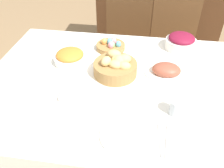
% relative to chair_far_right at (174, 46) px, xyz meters
% --- Properties ---
extents(ground_plane, '(12.00, 12.00, 0.00)m').
position_rel_chair_far_right_xyz_m(ground_plane, '(-0.42, -0.90, -0.52)').
color(ground_plane, '#937551').
extents(dining_table, '(1.52, 1.14, 0.75)m').
position_rel_chair_far_right_xyz_m(dining_table, '(-0.42, -0.90, -0.14)').
color(dining_table, silver).
rests_on(dining_table, ground).
extents(chair_far_right, '(0.45, 0.45, 0.95)m').
position_rel_chair_far_right_xyz_m(chair_far_right, '(0.00, 0.00, 0.00)').
color(chair_far_right, brown).
rests_on(chair_far_right, ground).
extents(chair_far_center, '(0.45, 0.45, 0.95)m').
position_rel_chair_far_right_xyz_m(chair_far_center, '(-0.44, 0.00, 0.00)').
color(chair_far_center, brown).
rests_on(chair_far_center, ground).
extents(sideboard, '(1.37, 0.44, 0.92)m').
position_rel_chair_far_right_xyz_m(sideboard, '(-0.14, 0.74, -0.05)').
color(sideboard, '#4C2D19').
rests_on(sideboard, ground).
extents(bread_basket, '(0.25, 0.25, 0.13)m').
position_rel_chair_far_right_xyz_m(bread_basket, '(-0.42, -0.84, 0.29)').
color(bread_basket, '#9E7542').
rests_on(bread_basket, dining_table).
extents(egg_basket, '(0.20, 0.20, 0.08)m').
position_rel_chair_far_right_xyz_m(egg_basket, '(-0.50, -0.55, 0.27)').
color(egg_basket, '#9E7542').
rests_on(egg_basket, dining_table).
extents(ham_platter, '(0.26, 0.18, 0.08)m').
position_rel_chair_far_right_xyz_m(ham_platter, '(-0.13, -0.80, 0.26)').
color(ham_platter, white).
rests_on(ham_platter, dining_table).
extents(beet_salad_bowl, '(0.21, 0.21, 0.11)m').
position_rel_chair_far_right_xyz_m(beet_salad_bowl, '(-0.02, -0.47, 0.29)').
color(beet_salad_bowl, white).
rests_on(beet_salad_bowl, dining_table).
extents(carrot_bowl, '(0.20, 0.20, 0.09)m').
position_rel_chair_far_right_xyz_m(carrot_bowl, '(-0.72, -0.76, 0.28)').
color(carrot_bowl, white).
rests_on(carrot_bowl, dining_table).
extents(dinner_plate, '(0.24, 0.24, 0.01)m').
position_rel_chair_far_right_xyz_m(dinner_plate, '(-0.31, -1.29, 0.24)').
color(dinner_plate, white).
rests_on(dinner_plate, dining_table).
extents(fork, '(0.02, 0.18, 0.00)m').
position_rel_chair_far_right_xyz_m(fork, '(-0.45, -1.29, 0.24)').
color(fork, '#B7B7BC').
rests_on(fork, dining_table).
extents(knife, '(0.02, 0.18, 0.00)m').
position_rel_chair_far_right_xyz_m(knife, '(-0.16, -1.29, 0.24)').
color(knife, '#B7B7BC').
rests_on(knife, dining_table).
extents(spoon, '(0.02, 0.18, 0.00)m').
position_rel_chair_far_right_xyz_m(spoon, '(-0.13, -1.29, 0.24)').
color(spoon, '#B7B7BC').
rests_on(spoon, dining_table).
extents(drinking_cup, '(0.07, 0.07, 0.08)m').
position_rel_chair_far_right_xyz_m(drinking_cup, '(-0.09, -1.12, 0.28)').
color(drinking_cup, silver).
rests_on(drinking_cup, dining_table).
extents(butter_dish, '(0.14, 0.09, 0.03)m').
position_rel_chair_far_right_xyz_m(butter_dish, '(-0.61, -1.08, 0.26)').
color(butter_dish, white).
rests_on(butter_dish, dining_table).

